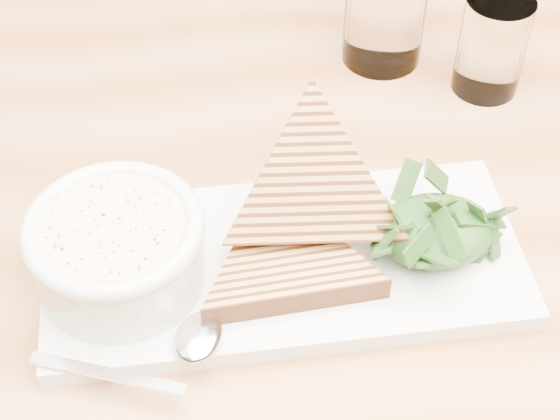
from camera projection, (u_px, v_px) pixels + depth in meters
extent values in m
cube|color=#B57A52|center=(452.00, 286.00, 0.70)|extent=(1.44, 1.04, 0.04)
cube|color=white|center=(284.00, 264.00, 0.68)|extent=(0.38, 0.18, 0.02)
cylinder|color=white|center=(119.00, 256.00, 0.64)|extent=(0.13, 0.13, 0.05)
cylinder|color=beige|center=(113.00, 229.00, 0.62)|extent=(0.11, 0.11, 0.01)
torus|color=white|center=(113.00, 227.00, 0.62)|extent=(0.13, 0.13, 0.01)
ellipsoid|color=black|center=(435.00, 230.00, 0.67)|extent=(0.09, 0.07, 0.04)
ellipsoid|color=silver|center=(198.00, 337.00, 0.61)|extent=(0.05, 0.06, 0.01)
cube|color=silver|center=(108.00, 374.00, 0.60)|extent=(0.11, 0.05, 0.00)
cylinder|color=white|center=(386.00, 6.00, 0.83)|extent=(0.08, 0.08, 0.12)
cylinder|color=white|center=(492.00, 45.00, 0.81)|extent=(0.06, 0.06, 0.10)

